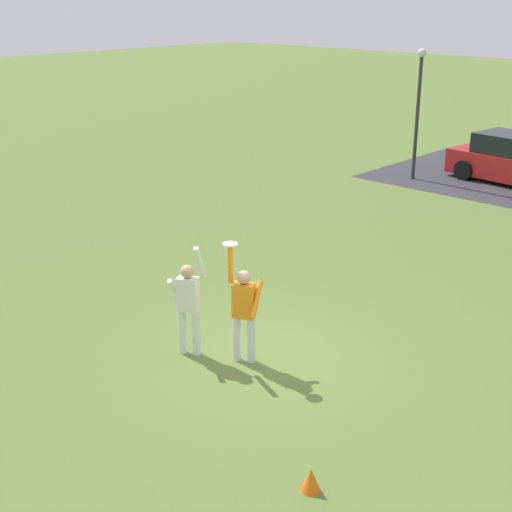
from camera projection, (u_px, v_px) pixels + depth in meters
The scene contains 6 objects.
ground_plane at pixel (265, 359), 12.53m from camera, with size 120.00×120.00×0.00m, color olive.
person_catcher at pixel (244, 308), 12.14m from camera, with size 0.58×0.51×2.08m.
person_defender at pixel (188, 302), 12.39m from camera, with size 0.64×0.60×2.04m.
frisbee_disc at pixel (230, 244), 11.82m from camera, with size 0.25×0.25×0.02m, color white.
lamppost_by_lot at pixel (418, 101), 23.74m from camera, with size 0.28×0.28×4.26m.
field_cone_orange at pixel (311, 480), 9.17m from camera, with size 0.26×0.26×0.32m, color orange.
Camera 1 is at (7.49, -8.29, 5.95)m, focal length 51.11 mm.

